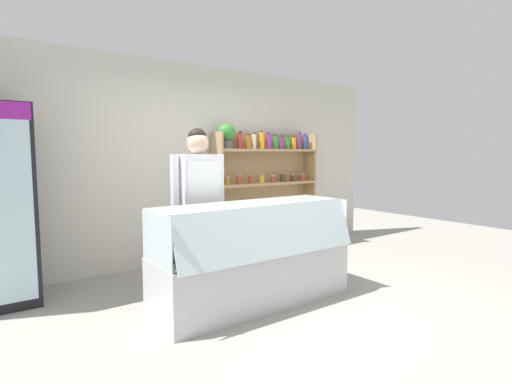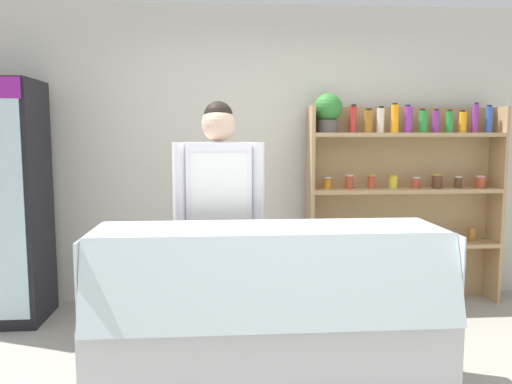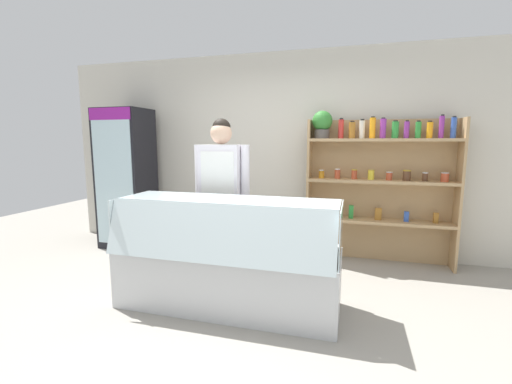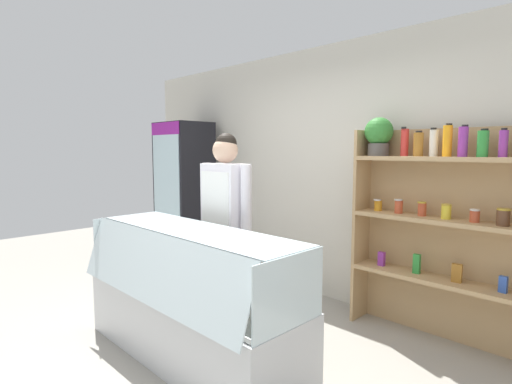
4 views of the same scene
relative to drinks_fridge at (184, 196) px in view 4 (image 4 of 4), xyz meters
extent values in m
plane|color=gray|center=(2.30, -1.51, -0.99)|extent=(12.00, 12.00, 0.00)
cube|color=beige|center=(2.30, 0.48, 0.36)|extent=(6.80, 0.10, 2.70)
cube|color=black|center=(0.00, 0.01, 0.00)|extent=(0.68, 0.56, 1.97)
cube|color=silver|center=(0.00, -0.28, 0.00)|extent=(0.60, 0.01, 1.77)
cube|color=#8C1E8C|center=(0.00, -0.28, 0.90)|extent=(0.64, 0.01, 0.16)
cylinder|color=purple|center=(-0.21, -0.21, -0.63)|extent=(0.07, 0.07, 0.21)
cylinder|color=#3356B2|center=(-0.07, -0.21, -0.65)|extent=(0.07, 0.07, 0.16)
cylinder|color=#2D8C38|center=(0.07, -0.21, -0.65)|extent=(0.06, 0.06, 0.17)
cylinder|color=red|center=(0.21, -0.21, -0.67)|extent=(0.06, 0.06, 0.14)
cylinder|color=silver|center=(-0.21, -0.21, -0.10)|extent=(0.05, 0.05, 0.22)
cylinder|color=silver|center=(-0.07, -0.21, -0.12)|extent=(0.06, 0.06, 0.18)
cylinder|color=red|center=(0.07, -0.21, -0.11)|extent=(0.07, 0.07, 0.21)
cylinder|color=purple|center=(0.21, -0.21, -0.12)|extent=(0.05, 0.05, 0.19)
cylinder|color=red|center=(-0.19, -0.21, 0.41)|extent=(0.06, 0.06, 0.18)
cylinder|color=#9E6623|center=(0.00, -0.21, 0.38)|extent=(0.06, 0.06, 0.14)
cylinder|color=#9E6623|center=(0.19, -0.21, 0.41)|extent=(0.06, 0.06, 0.19)
cube|color=tan|center=(3.46, 0.34, -0.09)|extent=(1.76, 0.02, 1.79)
cube|color=tan|center=(2.60, 0.20, -0.09)|extent=(0.03, 0.28, 1.79)
cube|color=tan|center=(3.46, 0.20, -0.45)|extent=(1.70, 0.28, 0.04)
cube|color=tan|center=(3.46, 0.20, 0.05)|extent=(1.70, 0.28, 0.04)
cube|color=tan|center=(3.46, 0.20, 0.55)|extent=(1.70, 0.28, 0.04)
cylinder|color=#4C4742|center=(2.75, 0.20, 0.62)|extent=(0.18, 0.18, 0.11)
sphere|color=#2F772D|center=(2.75, 0.20, 0.79)|extent=(0.25, 0.25, 0.25)
cylinder|color=red|center=(2.98, 0.23, 0.68)|extent=(0.07, 0.07, 0.23)
cylinder|color=black|center=(2.98, 0.20, 0.81)|extent=(0.04, 0.04, 0.02)
cylinder|color=#9E6623|center=(3.11, 0.20, 0.67)|extent=(0.08, 0.08, 0.20)
cylinder|color=black|center=(3.11, 0.20, 0.77)|extent=(0.05, 0.05, 0.02)
cylinder|color=silver|center=(3.23, 0.22, 0.68)|extent=(0.07, 0.07, 0.22)
cylinder|color=black|center=(3.23, 0.20, 0.79)|extent=(0.04, 0.04, 0.02)
cylinder|color=orange|center=(3.35, 0.18, 0.69)|extent=(0.07, 0.07, 0.24)
cylinder|color=black|center=(3.35, 0.20, 0.82)|extent=(0.05, 0.05, 0.02)
cylinder|color=purple|center=(3.46, 0.17, 0.68)|extent=(0.07, 0.07, 0.23)
cylinder|color=black|center=(3.46, 0.20, 0.81)|extent=(0.05, 0.05, 0.02)
cylinder|color=#2D8C38|center=(3.60, 0.18, 0.67)|extent=(0.08, 0.08, 0.20)
cylinder|color=black|center=(3.60, 0.20, 0.77)|extent=(0.05, 0.05, 0.02)
cylinder|color=purple|center=(3.73, 0.20, 0.67)|extent=(0.06, 0.06, 0.19)
cylinder|color=black|center=(3.73, 0.20, 0.77)|extent=(0.04, 0.04, 0.02)
cylinder|color=orange|center=(2.75, 0.22, 0.12)|extent=(0.07, 0.07, 0.10)
cylinder|color=silver|center=(2.75, 0.20, 0.17)|extent=(0.07, 0.07, 0.01)
cylinder|color=#BF4C2D|center=(2.95, 0.21, 0.12)|extent=(0.07, 0.07, 0.11)
cylinder|color=silver|center=(2.95, 0.20, 0.19)|extent=(0.07, 0.07, 0.01)
cylinder|color=#BF4C2D|center=(3.16, 0.22, 0.12)|extent=(0.07, 0.07, 0.11)
cylinder|color=gold|center=(3.16, 0.20, 0.18)|extent=(0.07, 0.07, 0.01)
cylinder|color=yellow|center=(3.36, 0.20, 0.12)|extent=(0.07, 0.07, 0.11)
cylinder|color=gold|center=(3.36, 0.20, 0.18)|extent=(0.08, 0.08, 0.01)
cylinder|color=#BF4C2D|center=(3.57, 0.21, 0.11)|extent=(0.07, 0.07, 0.09)
cylinder|color=silver|center=(3.57, 0.20, 0.16)|extent=(0.07, 0.07, 0.01)
cylinder|color=brown|center=(3.76, 0.19, 0.13)|extent=(0.09, 0.09, 0.11)
cylinder|color=gold|center=(3.76, 0.20, 0.19)|extent=(0.09, 0.09, 0.01)
cube|color=purple|center=(2.81, 0.20, -0.37)|extent=(0.06, 0.04, 0.13)
cube|color=#2D8C38|center=(3.14, 0.20, -0.35)|extent=(0.06, 0.04, 0.17)
cube|color=#9E6623|center=(3.46, 0.20, -0.36)|extent=(0.08, 0.05, 0.15)
cube|color=#3356B2|center=(3.79, 0.20, -0.37)|extent=(0.06, 0.04, 0.12)
cube|color=silver|center=(2.07, -1.39, -0.71)|extent=(2.02, 0.67, 0.55)
cube|color=white|center=(2.07, -1.39, -0.42)|extent=(1.96, 0.61, 0.03)
cube|color=silver|center=(2.07, -1.70, -0.21)|extent=(1.98, 0.16, 0.47)
cube|color=silver|center=(2.07, -1.34, 0.01)|extent=(1.98, 0.51, 0.01)
cube|color=silver|center=(1.07, -1.39, -0.21)|extent=(0.01, 0.63, 0.45)
cube|color=silver|center=(3.07, -1.39, -0.21)|extent=(0.01, 0.63, 0.45)
cube|color=tan|center=(1.25, -1.31, -0.37)|extent=(0.16, 0.11, 0.06)
cube|color=white|center=(1.25, -1.51, -0.38)|extent=(0.05, 0.03, 0.02)
cube|color=tan|center=(1.52, -1.31, -0.37)|extent=(0.17, 0.13, 0.05)
cube|color=white|center=(1.52, -1.51, -0.38)|extent=(0.05, 0.03, 0.02)
cube|color=tan|center=(1.79, -1.31, -0.38)|extent=(0.17, 0.13, 0.05)
cube|color=white|center=(1.79, -1.51, -0.38)|extent=(0.05, 0.03, 0.02)
cube|color=tan|center=(2.07, -1.31, -0.38)|extent=(0.17, 0.14, 0.05)
cube|color=white|center=(2.07, -1.51, -0.38)|extent=(0.05, 0.03, 0.02)
cube|color=beige|center=(2.34, -1.31, -0.37)|extent=(0.16, 0.13, 0.06)
cube|color=white|center=(2.34, -1.51, -0.38)|extent=(0.05, 0.03, 0.02)
cube|color=beige|center=(2.61, -1.31, -0.38)|extent=(0.17, 0.13, 0.05)
cube|color=white|center=(2.61, -1.51, -0.38)|extent=(0.05, 0.03, 0.02)
cube|color=tan|center=(2.88, -1.31, -0.37)|extent=(0.16, 0.13, 0.05)
cube|color=white|center=(2.88, -1.51, -0.38)|extent=(0.05, 0.03, 0.02)
cylinder|color=#C1706B|center=(1.24, -1.49, -0.34)|extent=(0.20, 0.14, 0.12)
cylinder|color=tan|center=(1.46, -1.49, -0.33)|extent=(0.16, 0.17, 0.15)
cylinder|color=white|center=(2.57, -1.47, -0.30)|extent=(0.07, 0.07, 0.19)
cylinder|color=white|center=(2.67, -1.47, -0.29)|extent=(0.07, 0.07, 0.22)
cylinder|color=#383D51|center=(1.69, -0.78, -0.58)|extent=(0.13, 0.13, 0.81)
cylinder|color=#383D51|center=(1.88, -0.78, -0.58)|extent=(0.13, 0.13, 0.81)
cube|color=white|center=(1.78, -0.78, 0.16)|extent=(0.43, 0.24, 0.67)
cube|color=white|center=(1.78, -0.91, -0.20)|extent=(0.36, 0.01, 1.25)
cylinder|color=white|center=(1.52, -0.78, 0.20)|extent=(0.09, 0.09, 0.60)
cylinder|color=white|center=(2.05, -0.78, 0.20)|extent=(0.09, 0.09, 0.60)
sphere|color=#D8AD8E|center=(1.78, -0.78, 0.62)|extent=(0.23, 0.23, 0.23)
sphere|color=black|center=(1.78, -0.77, 0.68)|extent=(0.20, 0.20, 0.20)
camera|label=1|loc=(-0.19, -4.54, 0.52)|focal=28.00mm
camera|label=2|loc=(1.78, -4.16, 0.55)|focal=35.00mm
camera|label=3|loc=(3.14, -4.20, 0.53)|focal=24.00mm
camera|label=4|loc=(4.52, -3.12, 0.62)|focal=28.00mm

